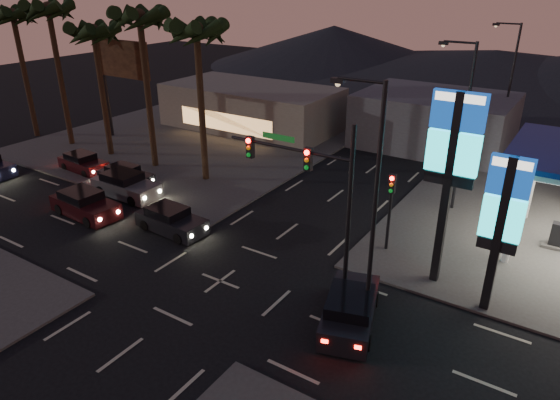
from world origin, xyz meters
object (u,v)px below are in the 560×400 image
Objects in this scene: car_lane_b_front at (126,185)px; car_lane_b_mid at (126,176)px; pylon_sign_tall at (453,153)px; car_lane_a_mid at (85,204)px; car_lane_a_front at (171,220)px; suv_station at (350,309)px; traffic_signal_mast at (313,182)px; pylon_sign_short at (503,213)px; car_lane_b_rear at (83,163)px.

car_lane_b_mid is at bearing 139.38° from car_lane_b_front.
car_lane_b_mid is (-21.62, 0.38, -5.78)m from pylon_sign_tall.
car_lane_b_mid is (-1.77, 4.69, -0.09)m from car_lane_a_mid.
car_lane_a_front is at bearing -18.61° from car_lane_b_front.
pylon_sign_tall is at bearing 68.65° from suv_station.
traffic_signal_mast is 17.92m from car_lane_b_mid.
pylon_sign_short is 29.10m from car_lane_b_rear.
car_lane_b_rear is (-28.78, 1.46, -4.03)m from pylon_sign_short.
car_lane_b_front reaches higher than car_lane_b_mid.
car_lane_a_front is at bearing 176.73° from traffic_signal_mast.
pylon_sign_tall is 21.09m from car_lane_a_mid.
car_lane_b_rear is at bearing 164.28° from car_lane_a_front.
pylon_sign_tall is 3.20m from pylon_sign_short.
car_lane_a_mid is 0.98× the size of car_lane_b_front.
car_lane_a_front is 0.89× the size of suv_station.
car_lane_b_rear reaches higher than car_lane_b_mid.
car_lane_a_mid is 1.16× the size of car_lane_b_mid.
car_lane_a_mid is 3.34m from car_lane_b_front.
pylon_sign_short is 1.42× the size of suv_station.
car_lane_a_mid is at bearing 177.57° from suv_station.
suv_station reaches higher than car_lane_b_rear.
pylon_sign_tall is at bearing 11.96° from car_lane_a_front.
pylon_sign_short is at bearing -2.90° from car_lane_b_rear.
pylon_sign_short is at bearing 42.20° from suv_station.
car_lane_b_front reaches higher than car_lane_a_mid.
pylon_sign_tall is at bearing 158.20° from pylon_sign_short.
pylon_sign_tall reaches higher than car_lane_b_rear.
pylon_sign_short is at bearing 6.81° from car_lane_a_front.
car_lane_b_rear is (-26.28, 0.46, -5.77)m from pylon_sign_tall.
car_lane_b_mid is (-16.87, 3.89, -4.61)m from traffic_signal_mast.
pylon_sign_short is at bearing -21.80° from pylon_sign_tall.
suv_station reaches higher than car_lane_a_mid.
suv_station is at bearing -137.80° from pylon_sign_short.
car_lane_a_mid is 5.01m from car_lane_b_mid.
car_lane_b_rear is (-21.54, 3.97, -4.60)m from traffic_signal_mast.
traffic_signal_mast is at bearing -143.48° from pylon_sign_tall.
traffic_signal_mast reaches higher than suv_station.
car_lane_b_mid is 0.83× the size of suv_station.
car_lane_a_front is 5.93m from car_lane_a_mid.
car_lane_a_front is 0.92× the size of car_lane_a_mid.
car_lane_a_mid is at bearing -171.59° from pylon_sign_short.
pylon_sign_tall is at bearing 2.76° from car_lane_b_front.
pylon_sign_short reaches higher than car_lane_b_rear.
car_lane_b_front is at bearing -177.24° from pylon_sign_tall.
pylon_sign_tall is 15.48m from car_lane_a_front.
pylon_sign_tall is 20.85m from car_lane_b_front.
suv_station reaches higher than car_lane_a_front.
car_lane_b_front is 2.07m from car_lane_b_mid.
pylon_sign_short reaches higher than car_lane_a_mid.
traffic_signal_mast is 16.15m from car_lane_b_front.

